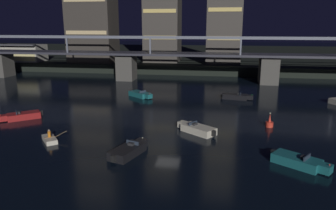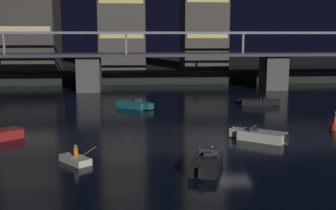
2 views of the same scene
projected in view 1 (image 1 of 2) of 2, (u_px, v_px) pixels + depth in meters
ground_plane at (168, 140)px, 33.82m from camera, size 400.00×400.00×0.00m
far_riverbank at (205, 56)px, 114.26m from camera, size 240.00×80.00×2.20m
river_bridge at (195, 61)px, 67.51m from camera, size 96.02×6.40×9.38m
waterfront_pavilion at (21, 53)px, 86.19m from camera, size 12.40×7.40×4.70m
speedboat_near_left at (299, 161)px, 27.62m from camera, size 4.74×3.90×1.16m
speedboat_near_center at (197, 129)px, 36.18m from camera, size 4.68×4.01×1.16m
speedboat_near_right at (236, 97)px, 52.42m from camera, size 5.23×2.43×1.16m
speedboat_mid_center at (22, 116)px, 41.35m from camera, size 4.61×4.13×1.16m
speedboat_far_left at (140, 94)px, 54.07m from camera, size 4.62×4.11×1.16m
speedboat_far_center at (129, 150)px, 30.05m from camera, size 2.94×5.14×1.16m
channel_buoy at (269, 123)px, 38.17m from camera, size 0.90×0.90×1.76m
dinghy_with_paddler at (50, 139)px, 33.40m from camera, size 2.66×2.70×1.36m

